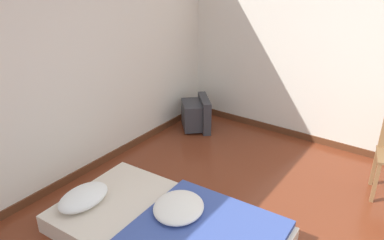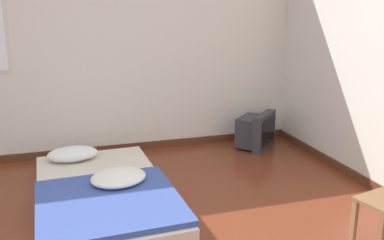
# 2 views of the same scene
# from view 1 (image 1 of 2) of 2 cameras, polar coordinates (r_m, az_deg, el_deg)

# --- Properties ---
(wall_back) EXTENTS (7.48, 0.08, 2.60)m
(wall_back) POSITION_cam_1_polar(r_m,az_deg,el_deg) (3.87, -21.68, 7.13)
(wall_back) COLOR silver
(wall_back) RESTS_ON ground_plane
(mattress_bed) EXTENTS (1.21, 2.06, 0.32)m
(mattress_bed) POSITION_cam_1_polar(r_m,az_deg,el_deg) (3.40, -3.96, -16.10)
(mattress_bed) COLOR beige
(mattress_bed) RESTS_ON ground_plane
(crt_tv) EXTENTS (0.59, 0.59, 0.46)m
(crt_tv) POSITION_cam_1_polar(r_m,az_deg,el_deg) (5.29, 0.75, 0.88)
(crt_tv) COLOR #333338
(crt_tv) RESTS_ON ground_plane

